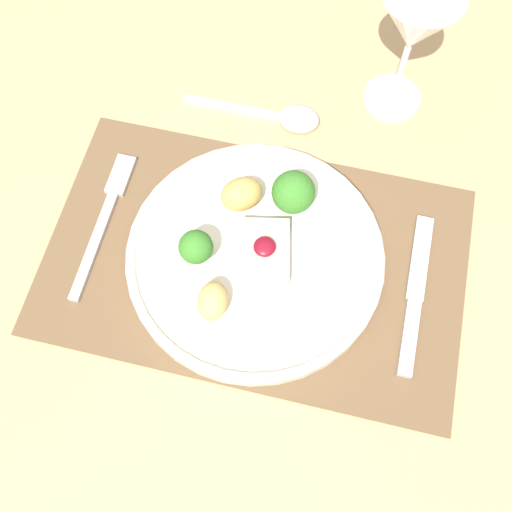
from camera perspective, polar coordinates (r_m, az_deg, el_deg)
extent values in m
plane|color=gray|center=(1.45, -0.03, -12.63)|extent=(8.00, 8.00, 0.00)
cube|color=tan|center=(0.72, -0.06, -0.88)|extent=(1.18, 1.28, 0.03)
cylinder|color=tan|center=(1.47, -15.63, 17.82)|extent=(0.06, 0.06, 0.75)
cube|color=brown|center=(0.71, -0.07, -0.36)|extent=(0.49, 0.30, 0.00)
cylinder|color=silver|center=(0.69, 0.00, -0.40)|extent=(0.30, 0.30, 0.02)
torus|color=silver|center=(0.69, 0.00, -0.13)|extent=(0.30, 0.30, 0.01)
cube|color=beige|center=(0.68, 0.75, 0.13)|extent=(0.07, 0.09, 0.02)
ellipsoid|color=maroon|center=(0.66, 0.76, 0.65)|extent=(0.03, 0.03, 0.01)
cylinder|color=#84B256|center=(0.68, -5.58, 0.07)|extent=(0.01, 0.01, 0.02)
sphere|color=#387A28|center=(0.66, -5.76, 0.86)|extent=(0.04, 0.04, 0.04)
cylinder|color=#84B256|center=(0.71, 3.45, 5.02)|extent=(0.01, 0.01, 0.02)
sphere|color=#387A28|center=(0.69, 3.58, 6.09)|extent=(0.05, 0.05, 0.05)
ellipsoid|color=tan|center=(0.70, -1.39, 5.91)|extent=(0.06, 0.06, 0.04)
ellipsoid|color=tan|center=(0.65, -4.14, -4.29)|extent=(0.04, 0.05, 0.04)
cube|color=#B2B2B7|center=(0.73, -15.15, 0.98)|extent=(0.01, 0.14, 0.01)
cube|color=#B2B2B7|center=(0.77, -12.75, 7.51)|extent=(0.02, 0.06, 0.01)
cube|color=#B2B2B7|center=(0.69, 14.37, -7.54)|extent=(0.02, 0.09, 0.01)
cube|color=#B2B2B7|center=(0.73, 15.35, -0.16)|extent=(0.02, 0.11, 0.00)
cube|color=#B2B2B7|center=(0.82, -2.22, 13.90)|extent=(0.13, 0.01, 0.01)
ellipsoid|color=#B2B2B7|center=(0.80, 4.12, 12.91)|extent=(0.05, 0.04, 0.02)
cylinder|color=white|center=(0.85, 12.82, 14.49)|extent=(0.08, 0.08, 0.01)
cylinder|color=white|center=(0.81, 13.54, 16.56)|extent=(0.01, 0.01, 0.09)
cone|color=white|center=(0.75, 15.00, 20.64)|extent=(0.09, 0.09, 0.08)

